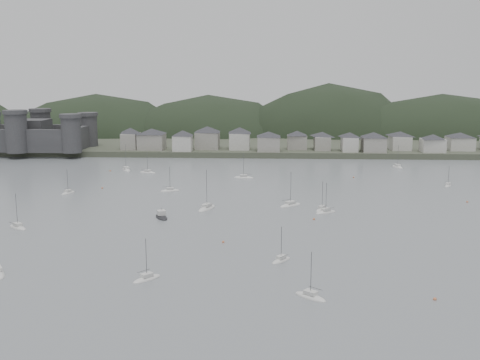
{
  "coord_description": "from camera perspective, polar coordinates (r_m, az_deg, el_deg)",
  "views": [
    {
      "loc": [
        10.01,
        -120.19,
        41.8
      ],
      "look_at": [
        0.0,
        75.0,
        6.0
      ],
      "focal_mm": 42.31,
      "sensor_mm": 36.0,
      "label": 1
    }
  ],
  "objects": [
    {
      "name": "waterfront_town",
      "position": [
        308.02,
        10.51,
        4.03
      ],
      "size": [
        451.48,
        28.46,
        12.92
      ],
      "color": "gray",
      "rests_on": "far_shore_land"
    },
    {
      "name": "mooring_buoys",
      "position": [
        183.13,
        -1.13,
        -2.77
      ],
      "size": [
        172.62,
        144.46,
        0.7
      ],
      "color": "#CA6E43",
      "rests_on": "ground"
    },
    {
      "name": "moored_fleet",
      "position": [
        187.51,
        -6.28,
        -2.51
      ],
      "size": [
        250.04,
        154.61,
        13.8
      ],
      "color": "silver",
      "rests_on": "ground"
    },
    {
      "name": "castle",
      "position": [
        328.4,
        -20.46,
        4.34
      ],
      "size": [
        66.0,
        43.0,
        20.0
      ],
      "color": "#353538",
      "rests_on": "far_shore_land"
    },
    {
      "name": "motor_launch_far",
      "position": [
        171.84,
        -7.93,
        -3.7
      ],
      "size": [
        6.17,
        8.63,
        3.95
      ],
      "rotation": [
        0.0,
        0.0,
        3.59
      ],
      "color": "black",
      "rests_on": "ground"
    },
    {
      "name": "ground",
      "position": [
        127.64,
        -1.74,
        -8.74
      ],
      "size": [
        900.0,
        900.0,
        0.0
      ],
      "primitive_type": "plane",
      "color": "slate",
      "rests_on": "ground"
    },
    {
      "name": "far_shore_land",
      "position": [
        417.26,
        1.55,
        4.83
      ],
      "size": [
        900.0,
        250.0,
        3.0
      ],
      "primitive_type": "cube",
      "color": "#383D2D",
      "rests_on": "ground"
    },
    {
      "name": "forested_ridge",
      "position": [
        393.22,
        2.16,
        2.61
      ],
      "size": [
        851.55,
        103.94,
        102.57
      ],
      "color": "black",
      "rests_on": "ground"
    },
    {
      "name": "sailboat_lead",
      "position": [
        274.3,
        15.59,
        1.27
      ],
      "size": [
        5.0,
        8.65,
        11.27
      ],
      "rotation": [
        0.0,
        0.0,
        3.45
      ],
      "color": "silver",
      "rests_on": "ground"
    }
  ]
}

